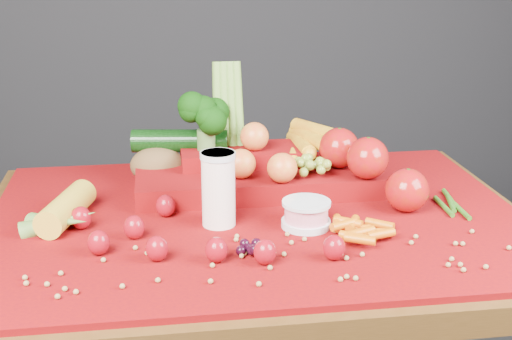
{
  "coord_description": "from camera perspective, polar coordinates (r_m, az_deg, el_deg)",
  "views": [
    {
      "loc": [
        -0.19,
        -1.3,
        1.3
      ],
      "look_at": [
        0.0,
        0.02,
        0.85
      ],
      "focal_mm": 50.0,
      "sensor_mm": 36.0,
      "label": 1
    }
  ],
  "objects": [
    {
      "name": "dark_grape_cluster",
      "position": [
        1.24,
        -0.12,
        -6.3
      ],
      "size": [
        0.06,
        0.05,
        0.03
      ],
      "primitive_type": null,
      "color": "black",
      "rests_on": "red_cloth"
    },
    {
      "name": "red_cloth",
      "position": [
        1.42,
        0.12,
        -3.85
      ],
      "size": [
        1.05,
        0.75,
        0.01
      ],
      "primitive_type": "cube",
      "color": "#750703",
      "rests_on": "table"
    },
    {
      "name": "yogurt_bowl",
      "position": [
        1.36,
        4.04,
        -3.45
      ],
      "size": [
        0.09,
        0.09,
        0.05
      ],
      "rotation": [
        0.0,
        0.0,
        0.01
      ],
      "color": "silver",
      "rests_on": "red_cloth"
    },
    {
      "name": "table",
      "position": [
        1.46,
        0.11,
        -7.51
      ],
      "size": [
        1.1,
        0.8,
        0.75
      ],
      "color": "#37220C",
      "rests_on": "ground"
    },
    {
      "name": "baby_carrot_pile",
      "position": [
        1.33,
        8.73,
        -4.73
      ],
      "size": [
        0.18,
        0.17,
        0.03
      ],
      "primitive_type": null,
      "color": "#C65A06",
      "rests_on": "red_cloth"
    },
    {
      "name": "produce_mound",
      "position": [
        1.55,
        1.25,
        0.58
      ],
      "size": [
        0.59,
        0.36,
        0.27
      ],
      "color": "#750703",
      "rests_on": "red_cloth"
    },
    {
      "name": "strawberry_scatter",
      "position": [
        1.28,
        -6.17,
        -5.12
      ],
      "size": [
        0.48,
        0.28,
        0.05
      ],
      "color": "maroon",
      "rests_on": "red_cloth"
    },
    {
      "name": "milk_glass",
      "position": [
        1.35,
        -3.03,
        -1.31
      ],
      "size": [
        0.07,
        0.07,
        0.15
      ],
      "rotation": [
        0.0,
        0.0,
        -0.32
      ],
      "color": "white",
      "rests_on": "red_cloth"
    },
    {
      "name": "green_bean_pile",
      "position": [
        1.51,
        15.16,
        -2.65
      ],
      "size": [
        0.14,
        0.12,
        0.01
      ],
      "primitive_type": null,
      "color": "#2A5F15",
      "rests_on": "red_cloth"
    },
    {
      "name": "potato",
      "position": [
        1.6,
        -7.89,
        0.4
      ],
      "size": [
        0.12,
        0.09,
        0.08
      ],
      "primitive_type": "ellipsoid",
      "color": "#513F20",
      "rests_on": "red_cloth"
    },
    {
      "name": "corn_ear",
      "position": [
        1.4,
        -15.33,
        -3.71
      ],
      "size": [
        0.22,
        0.26,
        0.06
      ],
      "rotation": [
        0.0,
        0.0,
        1.29
      ],
      "color": "gold",
      "rests_on": "red_cloth"
    },
    {
      "name": "soybean_scatter",
      "position": [
        1.24,
        1.49,
        -6.88
      ],
      "size": [
        0.84,
        0.24,
        0.01
      ],
      "primitive_type": null,
      "color": "olive",
      "rests_on": "red_cloth"
    }
  ]
}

